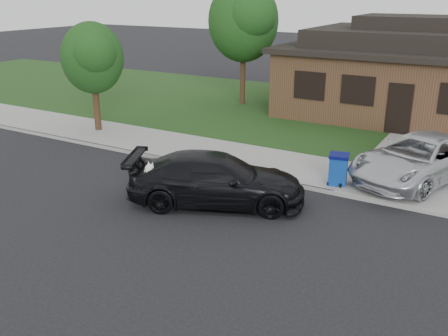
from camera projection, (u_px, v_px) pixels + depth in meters
The scene contains 11 objects.
ground at pixel (166, 210), 14.19m from camera, with size 120.00×120.00×0.00m, color black.
sidewalk at pixel (248, 159), 18.24m from camera, with size 60.00×3.00×0.12m, color gray.
curb at pixel (227, 172), 17.02m from camera, with size 60.00×0.12×0.12m, color gray.
lawn at pixel (322, 115), 24.75m from camera, with size 60.00×13.00×0.13m, color #193814.
driveway at pixel (443, 148), 19.47m from camera, with size 4.50×13.00×0.14m, color gray.
sedan at pixel (216, 179), 14.41m from camera, with size 5.51×3.98×1.48m.
minivan at pixel (419, 158), 15.84m from camera, with size 2.38×5.16×1.43m, color silver.
recycling_bin at pixel (338, 169), 15.60m from camera, with size 0.71×0.71×0.99m.
house at pixel (420, 74), 23.78m from camera, with size 12.60×8.60×4.65m.
tree_0 at pixel (245, 20), 25.21m from camera, with size 3.78×3.60×6.34m.
tree_2 at pixel (93, 57), 20.74m from camera, with size 2.73×2.60×4.59m.
Camera 1 is at (7.93, -10.37, 5.92)m, focal length 40.00 mm.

